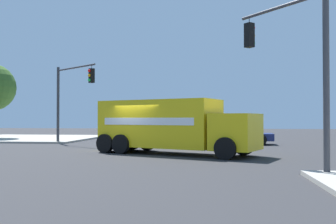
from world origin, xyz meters
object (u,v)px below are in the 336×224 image
Objects in this scene: traffic_light_secondary at (69,91)px; pickup_navy at (236,134)px; traffic_light_primary at (296,55)px; delivery_truck at (171,126)px.

pickup_navy is (-1.48, 11.78, -3.08)m from traffic_light_secondary.
traffic_light_primary is 1.08× the size of traffic_light_secondary.
delivery_truck is 1.63× the size of pickup_navy.
pickup_navy is at bearing 154.38° from delivery_truck.
traffic_light_secondary is at bearing -128.86° from delivery_truck.
traffic_light_secondary is at bearing -82.85° from pickup_navy.
traffic_light_secondary is 12.27m from pickup_navy.
traffic_light_primary reaches higher than pickup_navy.
delivery_truck is 8.19m from traffic_light_primary.
traffic_light_secondary reaches higher than delivery_truck.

